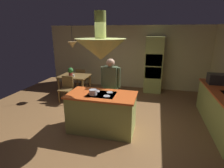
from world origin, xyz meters
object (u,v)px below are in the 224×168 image
(cup_on_table, at_px, (73,76))
(cooking_pot_on_cooktop, at_px, (93,92))
(oven_tower, at_px, (154,65))
(chair_by_back_wall, at_px, (82,78))
(chair_facing_island, at_px, (67,87))
(kitchen_island, at_px, (102,112))
(dining_table, at_px, (75,78))
(potted_plant_on_table, at_px, (71,71))
(person_at_island, at_px, (111,85))
(microwave_on_counter, at_px, (217,79))

(cup_on_table, distance_m, cooking_pot_on_cooktop, 2.51)
(oven_tower, xyz_separation_m, chair_by_back_wall, (-2.80, -0.50, -0.56))
(chair_facing_island, distance_m, cup_on_table, 0.53)
(kitchen_island, relative_size, cooking_pot_on_cooktop, 8.90)
(dining_table, bearing_deg, chair_facing_island, -90.00)
(potted_plant_on_table, xyz_separation_m, cooking_pot_on_cooktop, (1.65, -2.16, 0.07))
(chair_facing_island, xyz_separation_m, cooking_pot_on_cooktop, (1.54, -1.59, 0.50))
(dining_table, relative_size, chair_by_back_wall, 1.20)
(chair_facing_island, relative_size, cooking_pot_on_cooktop, 4.83)
(potted_plant_on_table, distance_m, cooking_pot_on_cooktop, 2.72)
(person_at_island, relative_size, potted_plant_on_table, 5.49)
(oven_tower, relative_size, person_at_island, 1.29)
(dining_table, xyz_separation_m, cup_on_table, (0.07, -0.21, 0.15))
(chair_facing_island, height_order, cup_on_table, chair_facing_island)
(person_at_island, relative_size, cup_on_table, 18.30)
(kitchen_island, height_order, potted_plant_on_table, potted_plant_on_table)
(kitchen_island, relative_size, chair_by_back_wall, 1.84)
(cooking_pot_on_cooktop, bearing_deg, microwave_on_counter, 29.54)
(dining_table, height_order, cooking_pot_on_cooktop, cooking_pot_on_cooktop)
(kitchen_island, xyz_separation_m, dining_table, (-1.70, 2.10, 0.19))
(person_at_island, relative_size, microwave_on_counter, 3.58)
(potted_plant_on_table, relative_size, microwave_on_counter, 0.65)
(potted_plant_on_table, bearing_deg, chair_facing_island, -79.08)
(microwave_on_counter, bearing_deg, potted_plant_on_table, 174.32)
(cup_on_table, relative_size, cooking_pot_on_cooktop, 0.50)
(kitchen_island, distance_m, cooking_pot_on_cooktop, 0.58)
(chair_by_back_wall, distance_m, microwave_on_counter, 4.72)
(oven_tower, bearing_deg, person_at_island, -112.68)
(chair_by_back_wall, bearing_deg, microwave_on_counter, 165.55)
(oven_tower, relative_size, microwave_on_counter, 4.63)
(person_at_island, distance_m, chair_by_back_wall, 2.72)
(person_at_island, distance_m, chair_facing_island, 1.95)
(kitchen_island, bearing_deg, oven_tower, 71.26)
(potted_plant_on_table, bearing_deg, chair_by_back_wall, 81.12)
(cup_on_table, height_order, microwave_on_counter, microwave_on_counter)
(dining_table, height_order, potted_plant_on_table, potted_plant_on_table)
(kitchen_island, height_order, dining_table, kitchen_island)
(kitchen_island, relative_size, cup_on_table, 17.80)
(kitchen_island, xyz_separation_m, potted_plant_on_table, (-1.81, 2.03, 0.46))
(dining_table, distance_m, microwave_on_counter, 4.59)
(dining_table, height_order, chair_by_back_wall, chair_by_back_wall)
(cup_on_table, distance_m, microwave_on_counter, 4.49)
(dining_table, bearing_deg, cup_on_table, -72.17)
(oven_tower, xyz_separation_m, cooking_pot_on_cooktop, (-1.26, -3.37, -0.06))
(oven_tower, height_order, dining_table, oven_tower)
(chair_facing_island, height_order, cooking_pot_on_cooktop, cooking_pot_on_cooktop)
(oven_tower, bearing_deg, dining_table, -157.79)
(microwave_on_counter, distance_m, cooking_pot_on_cooktop, 3.45)
(chair_by_back_wall, bearing_deg, person_at_island, 130.39)
(cup_on_table, bearing_deg, kitchen_island, -49.19)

